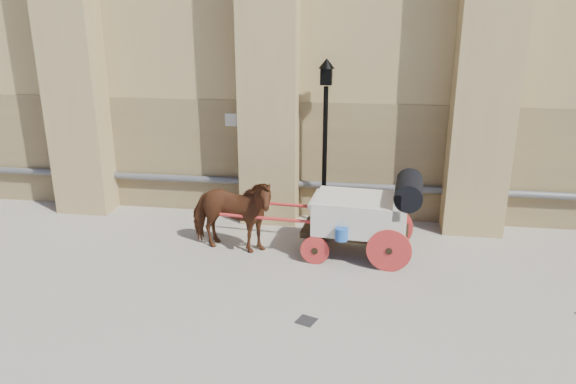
# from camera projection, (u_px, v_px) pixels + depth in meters

# --- Properties ---
(ground) EXTENTS (90.00, 90.00, 0.00)m
(ground) POSITION_uv_depth(u_px,v_px,m) (288.00, 288.00, 11.05)
(ground) COLOR gray
(ground) RESTS_ON ground
(horse) EXTENTS (2.20, 1.26, 1.76)m
(horse) POSITION_uv_depth(u_px,v_px,m) (231.00, 214.00, 12.43)
(horse) COLOR #58331B
(horse) RESTS_ON ground
(carriage) EXTENTS (4.41, 1.60, 1.90)m
(carriage) POSITION_uv_depth(u_px,v_px,m) (367.00, 213.00, 12.12)
(carriage) COLOR black
(carriage) RESTS_ON ground
(street_lamp) EXTENTS (0.39, 0.39, 4.11)m
(street_lamp) POSITION_uv_depth(u_px,v_px,m) (325.00, 139.00, 13.55)
(street_lamp) COLOR black
(street_lamp) RESTS_ON ground
(drain_grate_near) EXTENTS (0.41, 0.41, 0.01)m
(drain_grate_near) POSITION_uv_depth(u_px,v_px,m) (306.00, 321.00, 9.90)
(drain_grate_near) COLOR black
(drain_grate_near) RESTS_ON ground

